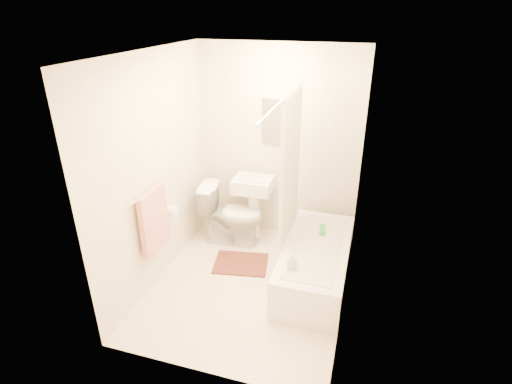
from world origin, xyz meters
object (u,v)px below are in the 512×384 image
(sink, at_px, (253,206))
(bathtub, at_px, (316,263))
(toilet, at_px, (232,215))
(bath_mat, at_px, (241,263))
(soap_bottle, at_px, (292,261))

(sink, height_order, bathtub, sink)
(sink, xyz_separation_m, bathtub, (0.91, -0.65, -0.24))
(toilet, height_order, sink, sink)
(toilet, distance_m, sink, 0.30)
(bathtub, xyz_separation_m, bath_mat, (-0.87, 0.03, -0.21))
(bath_mat, bearing_deg, soap_bottle, -35.91)
(sink, distance_m, soap_bottle, 1.35)
(bathtub, bearing_deg, sink, 144.38)
(sink, bearing_deg, bath_mat, -87.63)
(sink, relative_size, bathtub, 0.60)
(sink, bearing_deg, toilet, -144.69)
(sink, height_order, bath_mat, sink)
(bathtub, height_order, bath_mat, bathtub)
(toilet, height_order, bath_mat, toilet)
(bath_mat, height_order, soap_bottle, soap_bottle)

